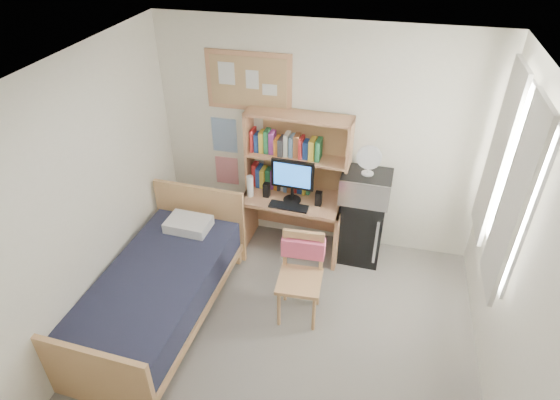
% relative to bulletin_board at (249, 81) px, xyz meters
% --- Properties ---
extents(floor, '(3.60, 4.20, 0.02)m').
position_rel_bulletin_board_xyz_m(floor, '(0.78, -2.08, -1.93)').
color(floor, gray).
rests_on(floor, ground).
extents(ceiling, '(3.60, 4.20, 0.02)m').
position_rel_bulletin_board_xyz_m(ceiling, '(0.78, -2.08, 0.68)').
color(ceiling, white).
rests_on(ceiling, wall_back).
extents(wall_back, '(3.60, 0.04, 2.60)m').
position_rel_bulletin_board_xyz_m(wall_back, '(0.78, 0.02, -0.62)').
color(wall_back, white).
rests_on(wall_back, floor).
extents(wall_left, '(0.04, 4.20, 2.60)m').
position_rel_bulletin_board_xyz_m(wall_left, '(-1.02, -2.08, -0.62)').
color(wall_left, white).
rests_on(wall_left, floor).
extents(wall_right, '(0.04, 4.20, 2.60)m').
position_rel_bulletin_board_xyz_m(wall_right, '(2.58, -2.08, -0.62)').
color(wall_right, white).
rests_on(wall_right, floor).
extents(window_unit, '(0.10, 1.40, 1.70)m').
position_rel_bulletin_board_xyz_m(window_unit, '(2.53, -0.88, -0.32)').
color(window_unit, white).
rests_on(window_unit, wall_right).
extents(curtain_left, '(0.04, 0.55, 1.70)m').
position_rel_bulletin_board_xyz_m(curtain_left, '(2.50, -1.28, -0.32)').
color(curtain_left, silver).
rests_on(curtain_left, wall_right).
extents(curtain_right, '(0.04, 0.55, 1.70)m').
position_rel_bulletin_board_xyz_m(curtain_right, '(2.50, -0.48, -0.32)').
color(curtain_right, silver).
rests_on(curtain_right, wall_right).
extents(bulletin_board, '(0.94, 0.03, 0.64)m').
position_rel_bulletin_board_xyz_m(bulletin_board, '(0.00, 0.00, 0.00)').
color(bulletin_board, tan).
rests_on(bulletin_board, wall_back).
extents(poster_wave, '(0.30, 0.01, 0.42)m').
position_rel_bulletin_board_xyz_m(poster_wave, '(-0.32, 0.01, -0.67)').
color(poster_wave, '#285BA0').
rests_on(poster_wave, wall_back).
extents(poster_japan, '(0.28, 0.01, 0.36)m').
position_rel_bulletin_board_xyz_m(poster_japan, '(-0.32, 0.01, -1.14)').
color(poster_japan, red).
rests_on(poster_japan, wall_back).
extents(desk, '(1.17, 0.63, 0.71)m').
position_rel_bulletin_board_xyz_m(desk, '(0.57, -0.29, -1.56)').
color(desk, tan).
rests_on(desk, floor).
extents(desk_chair, '(0.48, 0.48, 0.93)m').
position_rel_bulletin_board_xyz_m(desk_chair, '(0.86, -1.33, -1.46)').
color(desk_chair, tan).
rests_on(desk_chair, floor).
extents(mini_fridge, '(0.49, 0.49, 0.81)m').
position_rel_bulletin_board_xyz_m(mini_fridge, '(1.35, -0.24, -1.51)').
color(mini_fridge, black).
rests_on(mini_fridge, floor).
extents(bed, '(1.12, 2.08, 0.56)m').
position_rel_bulletin_board_xyz_m(bed, '(-0.49, -1.66, -1.64)').
color(bed, black).
rests_on(bed, floor).
extents(hutch, '(1.17, 0.36, 0.95)m').
position_rel_bulletin_board_xyz_m(hutch, '(0.58, -0.14, -0.73)').
color(hutch, tan).
rests_on(hutch, desk).
extents(monitor, '(0.47, 0.06, 0.50)m').
position_rel_bulletin_board_xyz_m(monitor, '(0.57, -0.35, -0.96)').
color(monitor, black).
rests_on(monitor, desk).
extents(keyboard, '(0.44, 0.16, 0.02)m').
position_rel_bulletin_board_xyz_m(keyboard, '(0.56, -0.49, -1.20)').
color(keyboard, black).
rests_on(keyboard, desk).
extents(speaker_left, '(0.07, 0.07, 0.17)m').
position_rel_bulletin_board_xyz_m(speaker_left, '(0.27, -0.33, -1.12)').
color(speaker_left, black).
rests_on(speaker_left, desk).
extents(speaker_right, '(0.07, 0.07, 0.17)m').
position_rel_bulletin_board_xyz_m(speaker_right, '(0.86, -0.37, -1.12)').
color(speaker_right, black).
rests_on(speaker_right, desk).
extents(water_bottle, '(0.08, 0.08, 0.25)m').
position_rel_bulletin_board_xyz_m(water_bottle, '(0.08, -0.36, -1.08)').
color(water_bottle, silver).
rests_on(water_bottle, desk).
extents(hoodie, '(0.43, 0.15, 0.20)m').
position_rel_bulletin_board_xyz_m(hoodie, '(0.85, -1.13, -1.20)').
color(hoodie, '#F75E80').
rests_on(hoodie, desk_chair).
extents(microwave, '(0.54, 0.42, 0.31)m').
position_rel_bulletin_board_xyz_m(microwave, '(1.35, -0.26, -0.95)').
color(microwave, '#B5B6BA').
rests_on(microwave, mini_fridge).
extents(desk_fan, '(0.26, 0.26, 0.32)m').
position_rel_bulletin_board_xyz_m(desk_fan, '(1.35, -0.26, -0.64)').
color(desk_fan, silver).
rests_on(desk_fan, microwave).
extents(pillow, '(0.48, 0.35, 0.11)m').
position_rel_bulletin_board_xyz_m(pillow, '(-0.45, -0.91, -1.30)').
color(pillow, silver).
rests_on(pillow, bed).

